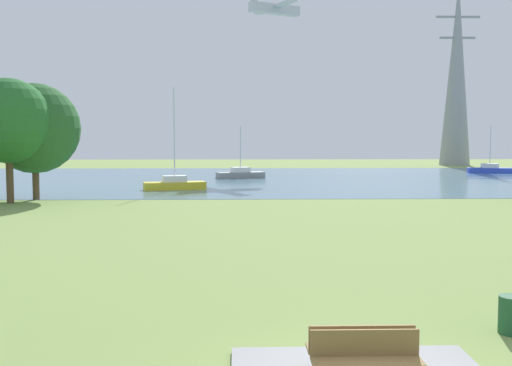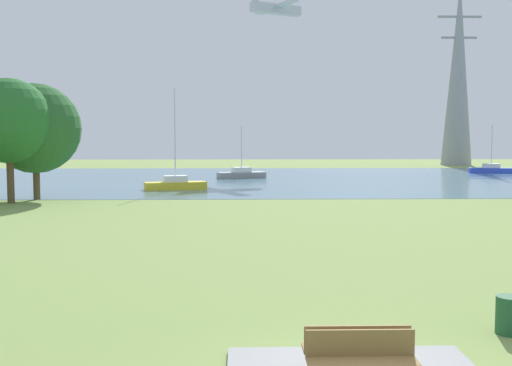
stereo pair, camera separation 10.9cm
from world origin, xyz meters
name	(u,v)px [view 1 (the left image)]	position (x,y,z in m)	size (l,w,h in m)	color
ground_plane	(277,215)	(0.00, 22.00, 0.00)	(160.00, 160.00, 0.00)	#7F994C
bench_facing_water	(360,352)	(0.00, 0.27, 0.47)	(1.80, 0.48, 0.89)	#A19E93
bench_facing_inland	(366,364)	(0.00, -0.27, 0.47)	(1.80, 0.48, 0.89)	#A19E93
litter_bin	(512,315)	(3.70, 2.56, 0.40)	(0.56, 0.56, 0.80)	#1E512D
water_surface	(259,179)	(0.00, 50.00, 0.01)	(140.00, 40.00, 0.02)	slate
sailboat_yellow	(175,184)	(-7.10, 37.54, 0.48)	(5.02, 2.68, 7.98)	yellow
sailboat_gray	(241,174)	(-1.87, 50.66, 0.44)	(5.03, 2.90, 5.26)	gray
sailboat_blue	(490,169)	(26.83, 58.36, 0.45)	(5.01, 2.50, 5.51)	blue
tree_west_near	(8,121)	(-16.41, 28.25, 5.14)	(5.32, 5.32, 7.82)	brown
tree_east_far	(34,128)	(-15.50, 30.35, 4.71)	(5.94, 5.94, 7.69)	brown
electricity_pylon	(457,73)	(29.96, 78.29, 13.52)	(6.40, 4.40, 27.02)	gray
light_aircraft	(274,9)	(2.18, 62.16, 19.23)	(6.23, 8.03, 2.10)	silver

